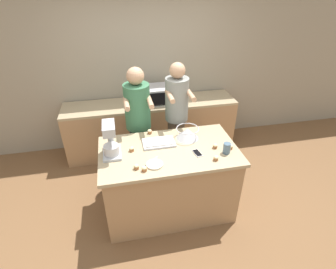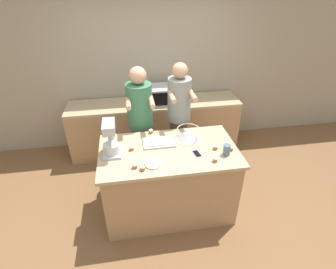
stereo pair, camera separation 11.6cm
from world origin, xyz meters
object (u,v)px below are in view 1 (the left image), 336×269
Objects in this scene: small_plate at (155,164)px; knife at (151,162)px; cupcake_1 at (144,169)px; cupcake_2 at (216,158)px; mixing_bowl at (187,133)px; cupcake_6 at (136,167)px; cupcake_5 at (132,149)px; cell_phone at (197,153)px; person_left at (139,125)px; cupcake_3 at (215,146)px; baking_tray at (159,142)px; person_right at (176,120)px; cupcake_0 at (230,147)px; stand_mixer at (111,141)px; cupcake_4 at (150,131)px; drinking_glass at (227,148)px.

small_plate is 1.07× the size of knife.
cupcake_1 and cupcake_2 have the same top height.
mixing_bowl reaches higher than cupcake_6.
cupcake_5 is at bearing 157.72° from cupcake_2.
knife is at bearing -174.23° from cell_phone.
knife is at bearing -88.09° from person_left.
cell_phone is 0.25m from cupcake_3.
cupcake_1 reaches higher than baking_tray.
cell_phone is 2.72× the size of cupcake_6.
cupcake_0 is at bearing -61.94° from person_right.
stand_mixer reaches higher than cell_phone.
knife is at bearing -97.69° from cupcake_4.
cupcake_4 is (-0.79, 0.60, -0.03)m from drinking_glass.
baking_tray is at bearing 10.60° from stand_mixer.
cupcake_6 is at bearing -169.46° from cell_phone.
baking_tray is at bearing 66.10° from knife.
cupcake_6 is (-0.16, -0.08, 0.03)m from knife.
drinking_glass is 1.04m from cupcake_6.
drinking_glass reaches higher than small_plate.
small_plate is 0.92m from cupcake_0.
cupcake_3 is 1.00× the size of cupcake_4.
cupcake_0 is at bearing -7.38° from stand_mixer.
cupcake_0 reaches higher than cell_phone.
small_plate is at bearing -86.04° from person_left.
cupcake_3 is at bearing 8.68° from knife.
person_right is 1.03m from cupcake_2.
cupcake_5 is at bearing 166.36° from drinking_glass.
cupcake_6 is (0.24, -0.32, -0.15)m from stand_mixer.
person_right is at bearing 118.06° from cupcake_0.
baking_tray is (-0.37, -0.06, -0.06)m from mixing_bowl.
small_plate is at bearing -55.24° from cupcake_5.
cupcake_1 is (-0.63, -0.18, 0.02)m from cell_phone.
cupcake_5 is at bearing 164.42° from cell_phone.
knife is 3.00× the size of cupcake_1.
cupcake_4 is (0.48, 0.36, -0.15)m from stand_mixer.
cupcake_3 is at bearing 71.32° from cupcake_2.
mixing_bowl reaches higher than drinking_glass.
small_plate is at bearing -136.98° from mixing_bowl.
stand_mixer is 6.99× the size of cupcake_3.
person_right is at bearing 60.17° from cupcake_1.
baking_tray is 0.34m from cupcake_5.
cupcake_3 is at bearing -43.95° from person_left.
knife is 3.00× the size of cupcake_0.
mixing_bowl is 0.72m from cupcake_5.
person_left reaches higher than small_plate.
cupcake_1 is (-0.61, -0.53, -0.04)m from mixing_bowl.
small_plate is at bearing -56.07° from knife.
cupcake_4 is (0.11, -0.30, 0.06)m from person_left.
cupcake_0 is 1.12m from cupcake_6.
cupcake_2 is at bearing -22.28° from cupcake_5.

